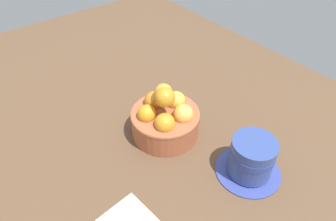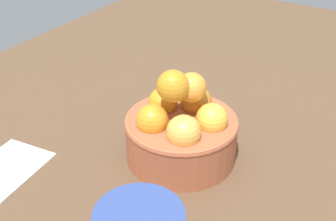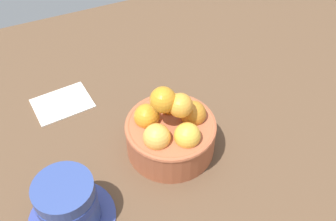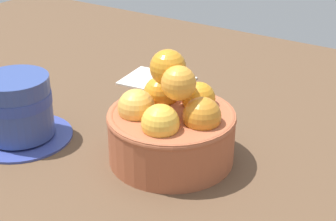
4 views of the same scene
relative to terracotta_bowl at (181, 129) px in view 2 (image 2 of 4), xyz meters
The scene contains 3 objects.
ground_plane 6.41cm from the terracotta_bowl, 99.19° to the right, with size 148.46×98.79×3.84cm, color brown.
terracotta_bowl is the anchor object (origin of this frame).
folded_napkin 23.67cm from the terracotta_bowl, 51.54° to the right, with size 10.59×8.04×0.60cm, color white.
Camera 2 is at (41.40, 23.19, 36.72)cm, focal length 46.20 mm.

